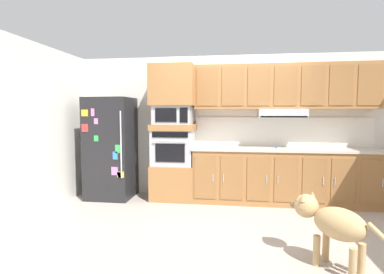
{
  "coord_description": "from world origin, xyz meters",
  "views": [
    {
      "loc": [
        0.08,
        -4.32,
        1.5
      ],
      "look_at": [
        -0.56,
        0.12,
        1.13
      ],
      "focal_mm": 28.09,
      "sensor_mm": 36.0,
      "label": 1
    }
  ],
  "objects_px": {
    "built_in_oven": "(174,147)",
    "dog": "(331,222)",
    "screwdriver": "(277,147)",
    "refrigerator": "(111,148)",
    "microwave": "(173,115)"
  },
  "relations": [
    {
      "from": "refrigerator",
      "to": "dog",
      "type": "relative_size",
      "value": 2.41
    },
    {
      "from": "refrigerator",
      "to": "screwdriver",
      "type": "distance_m",
      "value": 2.84
    },
    {
      "from": "microwave",
      "to": "dog",
      "type": "height_order",
      "value": "microwave"
    },
    {
      "from": "screwdriver",
      "to": "built_in_oven",
      "type": "bearing_deg",
      "value": 178.28
    },
    {
      "from": "screwdriver",
      "to": "dog",
      "type": "xyz_separation_m",
      "value": [
        0.25,
        -2.03,
        -0.49
      ]
    },
    {
      "from": "built_in_oven",
      "to": "dog",
      "type": "xyz_separation_m",
      "value": [
        1.98,
        -2.09,
        -0.45
      ]
    },
    {
      "from": "microwave",
      "to": "dog",
      "type": "distance_m",
      "value": 3.05
    },
    {
      "from": "built_in_oven",
      "to": "screwdriver",
      "type": "distance_m",
      "value": 1.73
    },
    {
      "from": "built_in_oven",
      "to": "microwave",
      "type": "xyz_separation_m",
      "value": [
        0.0,
        -0.0,
        0.56
      ]
    },
    {
      "from": "refrigerator",
      "to": "screwdriver",
      "type": "bearing_deg",
      "value": 0.32
    },
    {
      "from": "built_in_oven",
      "to": "dog",
      "type": "distance_m",
      "value": 2.91
    },
    {
      "from": "built_in_oven",
      "to": "microwave",
      "type": "bearing_deg",
      "value": -0.77
    },
    {
      "from": "refrigerator",
      "to": "built_in_oven",
      "type": "distance_m",
      "value": 1.11
    },
    {
      "from": "refrigerator",
      "to": "screwdriver",
      "type": "height_order",
      "value": "refrigerator"
    },
    {
      "from": "built_in_oven",
      "to": "dog",
      "type": "bearing_deg",
      "value": -46.51
    }
  ]
}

